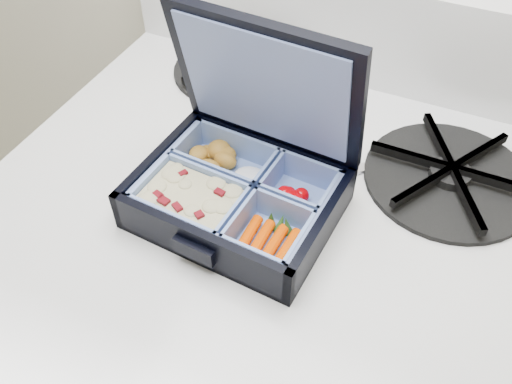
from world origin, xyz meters
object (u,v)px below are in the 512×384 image
at_px(fork, 347,173).
at_px(stove, 258,373).
at_px(bento_box, 237,197).
at_px(burner_grate, 451,172).

bearing_deg(fork, stove, -94.10).
relative_size(bento_box, burner_grate, 1.07).
distance_m(burner_grate, fork, 0.12).
bearing_deg(stove, burner_grate, 29.88).
bearing_deg(burner_grate, bento_box, -144.40).
height_order(bento_box, fork, bento_box).
xyz_separation_m(burner_grate, fork, (-0.11, -0.04, -0.01)).
distance_m(bento_box, burner_grate, 0.25).
bearing_deg(stove, bento_box, -107.48).
distance_m(bento_box, fork, 0.14).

